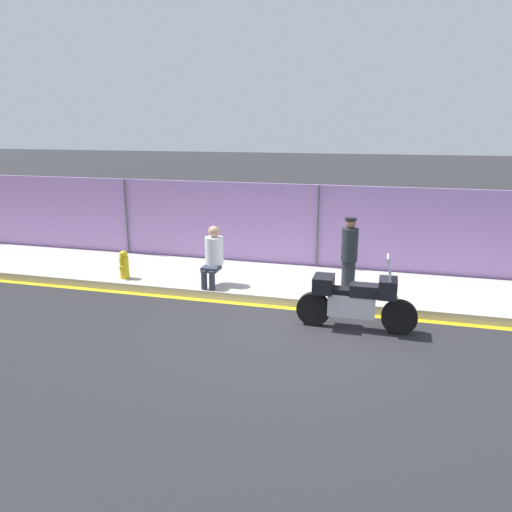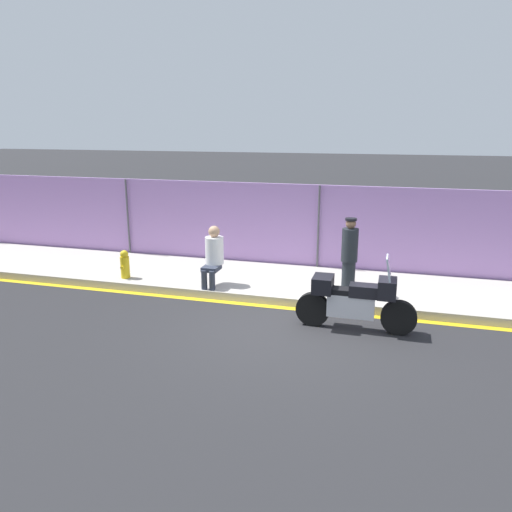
% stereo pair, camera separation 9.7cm
% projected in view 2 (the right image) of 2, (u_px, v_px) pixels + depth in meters
% --- Properties ---
extents(ground_plane, '(120.00, 120.00, 0.00)m').
position_uv_depth(ground_plane, '(286.00, 327.00, 9.33)').
color(ground_plane, '#262628').
extents(sidewalk, '(39.49, 2.59, 0.18)m').
position_uv_depth(sidewalk, '(308.00, 285.00, 11.51)').
color(sidewalk, '#ADA89E').
rests_on(sidewalk, ground_plane).
extents(curb_paint_stripe, '(39.49, 0.18, 0.01)m').
position_uv_depth(curb_paint_stripe, '(296.00, 309.00, 10.25)').
color(curb_paint_stripe, gold).
rests_on(curb_paint_stripe, ground_plane).
extents(storefront_fence, '(37.51, 0.17, 2.24)m').
position_uv_depth(storefront_fence, '(319.00, 229.00, 12.54)').
color(storefront_fence, '#AD7FC6').
rests_on(storefront_fence, ground_plane).
extents(motorcycle, '(2.19, 0.51, 1.44)m').
position_uv_depth(motorcycle, '(354.00, 300.00, 9.09)').
color(motorcycle, black).
rests_on(motorcycle, ground_plane).
extents(officer_standing, '(0.34, 0.34, 1.63)m').
position_uv_depth(officer_standing, '(349.00, 255.00, 10.49)').
color(officer_standing, '#1E2328').
rests_on(officer_standing, sidewalk).
extents(person_seated_on_curb, '(0.41, 0.70, 1.34)m').
position_uv_depth(person_seated_on_curb, '(214.00, 253.00, 11.07)').
color(person_seated_on_curb, '#2D3342').
rests_on(person_seated_on_curb, sidewalk).
extents(fire_hydrant, '(0.21, 0.26, 0.67)m').
position_uv_depth(fire_hydrant, '(125.00, 264.00, 11.68)').
color(fire_hydrant, gold).
rests_on(fire_hydrant, sidewalk).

